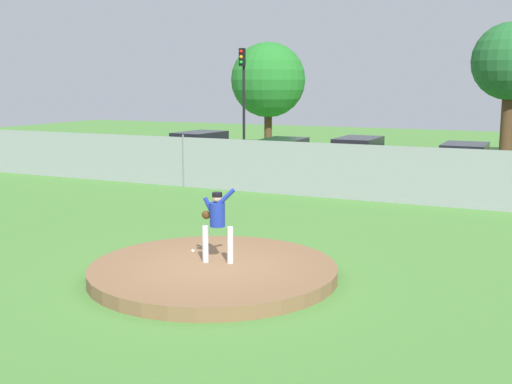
{
  "coord_description": "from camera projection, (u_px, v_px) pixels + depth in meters",
  "views": [
    {
      "loc": [
        6.27,
        -11.32,
        4.01
      ],
      "look_at": [
        -0.5,
        3.18,
        1.29
      ],
      "focal_mm": 45.07,
      "sensor_mm": 36.0,
      "label": 1
    }
  ],
  "objects": [
    {
      "name": "asphalt_strip",
      "position": [
        384.0,
        182.0,
        26.35
      ],
      "size": [
        44.0,
        7.0,
        0.01
      ],
      "primitive_type": "cube",
      "color": "#2B2B2D",
      "rests_on": "ground_plane"
    },
    {
      "name": "traffic_light_near",
      "position": [
        243.0,
        85.0,
        33.3
      ],
      "size": [
        0.28,
        0.46,
        5.77
      ],
      "color": "black",
      "rests_on": "ground_plane"
    },
    {
      "name": "parked_car_red",
      "position": [
        358.0,
        159.0,
        27.14
      ],
      "size": [
        1.8,
        4.7,
        1.75
      ],
      "color": "#A81919",
      "rests_on": "ground_plane"
    },
    {
      "name": "tree_broad_left",
      "position": [
        268.0,
        80.0,
        38.09
      ],
      "size": [
        4.43,
        4.43,
        6.41
      ],
      "color": "#4C331E",
      "rests_on": "ground_plane"
    },
    {
      "name": "pitchers_mound",
      "position": [
        213.0,
        271.0,
        13.37
      ],
      "size": [
        5.17,
        5.17,
        0.27
      ],
      "primitive_type": "cylinder",
      "color": "brown",
      "rests_on": "ground_plane"
    },
    {
      "name": "parked_car_charcoal",
      "position": [
        200.0,
        152.0,
        30.05
      ],
      "size": [
        2.1,
        4.83,
        1.76
      ],
      "color": "#232328",
      "rests_on": "ground_plane"
    },
    {
      "name": "ground_plane",
      "position": [
        312.0,
        222.0,
        18.75
      ],
      "size": [
        80.0,
        80.0,
        0.0
      ],
      "primitive_type": "plane",
      "color": "#4C8438"
    },
    {
      "name": "pitcher_youth",
      "position": [
        217.0,
        219.0,
        13.38
      ],
      "size": [
        0.8,
        0.32,
        1.61
      ],
      "color": "silver",
      "rests_on": "pitchers_mound"
    },
    {
      "name": "parked_car_champagne",
      "position": [
        282.0,
        159.0,
        27.71
      ],
      "size": [
        2.04,
        4.77,
        1.64
      ],
      "color": "tan",
      "rests_on": "ground_plane"
    },
    {
      "name": "traffic_cone_orange",
      "position": [
        412.0,
        175.0,
        26.4
      ],
      "size": [
        0.4,
        0.4,
        0.55
      ],
      "color": "orange",
      "rests_on": "asphalt_strip"
    },
    {
      "name": "baseball",
      "position": [
        193.0,
        251.0,
        14.31
      ],
      "size": [
        0.07,
        0.07,
        0.07
      ],
      "primitive_type": "sphere",
      "color": "white",
      "rests_on": "pitchers_mound"
    },
    {
      "name": "chainlink_fence",
      "position": [
        353.0,
        172.0,
        22.16
      ],
      "size": [
        34.13,
        0.07,
        2.04
      ],
      "color": "gray",
      "rests_on": "ground_plane"
    },
    {
      "name": "parked_car_slate",
      "position": [
        464.0,
        165.0,
        25.37
      ],
      "size": [
        1.87,
        4.36,
        1.66
      ],
      "color": "slate",
      "rests_on": "ground_plane"
    },
    {
      "name": "tree_slender_far",
      "position": [
        511.0,
        63.0,
        30.69
      ],
      "size": [
        3.72,
        3.72,
        6.9
      ],
      "color": "#4C331E",
      "rests_on": "ground_plane"
    }
  ]
}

